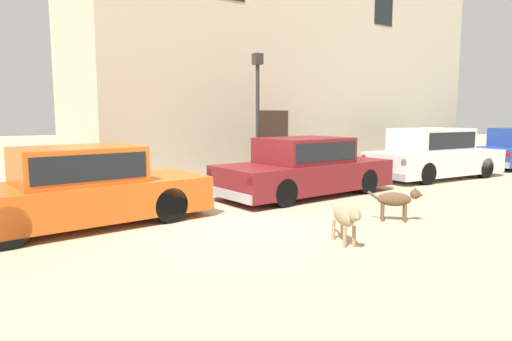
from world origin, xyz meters
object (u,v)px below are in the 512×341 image
stray_dog_spotted (398,200)px  stray_dog_tan (345,218)px  street_lamp (258,103)px  parked_sedan_second (305,167)px  parked_sedan_nearest (81,187)px  parked_sedan_third (433,153)px

stray_dog_spotted → stray_dog_tan: (-1.89, -0.52, 0.00)m
street_lamp → parked_sedan_second: bearing=-68.4°
parked_sedan_nearest → street_lamp: street_lamp is taller
parked_sedan_nearest → stray_dog_spotted: bearing=-35.1°
stray_dog_tan → street_lamp: (1.71, 4.90, 1.88)m
parked_sedan_nearest → street_lamp: (4.78, 1.43, 1.59)m
parked_sedan_third → stray_dog_tan: bearing=-150.1°
parked_sedan_nearest → stray_dog_tan: parked_sedan_nearest is taller
parked_sedan_second → parked_sedan_third: parked_sedan_third is taller
parked_sedan_nearest → stray_dog_spotted: size_ratio=6.10×
stray_dog_spotted → stray_dog_tan: 1.96m
parked_sedan_third → street_lamp: street_lamp is taller
parked_sedan_second → stray_dog_tan: bearing=-124.9°
parked_sedan_second → stray_dog_spotted: 3.10m
stray_dog_spotted → street_lamp: bearing=137.3°
stray_dog_spotted → street_lamp: 4.77m
stray_dog_tan → parked_sedan_second: bearing=170.3°
parked_sedan_nearest → parked_sedan_third: 10.52m
stray_dog_tan → parked_sedan_nearest: bearing=-116.5°
stray_dog_spotted → parked_sedan_second: bearing=128.7°
stray_dog_tan → parked_sedan_third: bearing=138.0°
parked_sedan_nearest → parked_sedan_second: bearing=-3.0°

